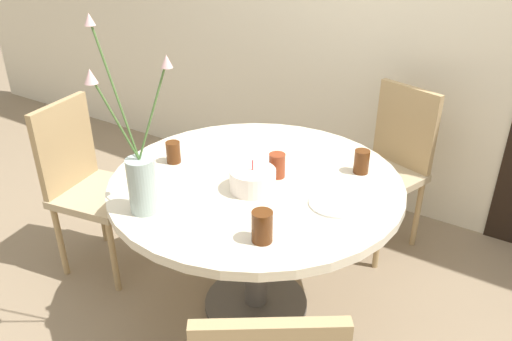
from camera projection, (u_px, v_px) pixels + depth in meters
The scene contains 12 objects.
ground_plane at pixel (256, 305), 2.51m from camera, with size 16.00×16.00×0.00m, color #89755B.
wall_back at pixel (380, 0), 2.88m from camera, with size 8.00×0.05×2.60m.
dining_table at pixel (256, 202), 2.23m from camera, with size 1.28×1.28×0.72m.
chair_left_flank at pixel (390, 159), 2.79m from camera, with size 0.51×0.51×0.92m.
chair_near_front at pixel (86, 178), 2.59m from camera, with size 0.47×0.47×0.92m.
birthday_cake at pixel (253, 180), 2.07m from camera, with size 0.19×0.19×0.14m.
flower_vase at pixel (140, 174), 1.87m from camera, with size 0.23×0.25×0.74m.
side_plate at pixel (336, 203), 1.98m from camera, with size 0.22×0.22×0.01m.
drink_glass_0 at pixel (362, 162), 2.20m from camera, with size 0.07×0.07×0.11m.
drink_glass_1 at pixel (173, 152), 2.29m from camera, with size 0.07×0.07×0.10m.
drink_glass_2 at pixel (262, 227), 1.74m from camera, with size 0.08×0.08×0.12m.
drink_glass_3 at pixel (277, 165), 2.17m from camera, with size 0.07×0.07×0.11m.
Camera 1 is at (1.04, -1.60, 1.76)m, focal length 35.00 mm.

